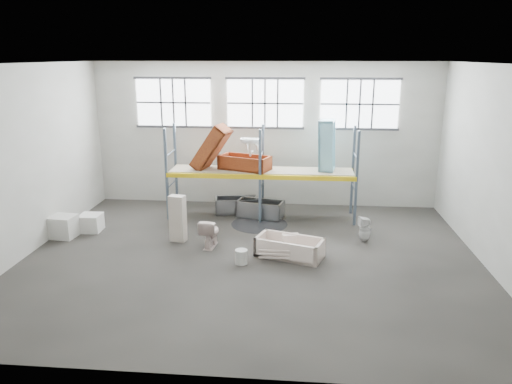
# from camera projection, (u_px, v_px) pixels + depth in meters

# --- Properties ---
(floor) EXTENTS (12.00, 10.00, 0.10)m
(floor) POSITION_uv_depth(u_px,v_px,m) (251.00, 260.00, 12.97)
(floor) COLOR #46423D
(floor) RESTS_ON ground
(ceiling) EXTENTS (12.00, 10.00, 0.10)m
(ceiling) POSITION_uv_depth(u_px,v_px,m) (250.00, 61.00, 11.59)
(ceiling) COLOR silver
(ceiling) RESTS_ON ground
(wall_back) EXTENTS (12.00, 0.10, 5.00)m
(wall_back) POSITION_uv_depth(u_px,v_px,m) (265.00, 135.00, 17.13)
(wall_back) COLOR #ADACA0
(wall_back) RESTS_ON ground
(wall_front) EXTENTS (12.00, 0.10, 5.00)m
(wall_front) POSITION_uv_depth(u_px,v_px,m) (217.00, 238.00, 7.44)
(wall_front) COLOR #B3B1A6
(wall_front) RESTS_ON ground
(wall_left) EXTENTS (0.10, 10.00, 5.00)m
(wall_left) POSITION_uv_depth(u_px,v_px,m) (22.00, 161.00, 12.81)
(wall_left) COLOR #ADAB9F
(wall_left) RESTS_ON ground
(wall_right) EXTENTS (0.10, 10.00, 5.00)m
(wall_right) POSITION_uv_depth(u_px,v_px,m) (500.00, 171.00, 11.76)
(wall_right) COLOR #A2A197
(wall_right) RESTS_ON ground
(window_left) EXTENTS (2.60, 0.04, 1.60)m
(window_left) POSITION_uv_depth(u_px,v_px,m) (174.00, 103.00, 17.00)
(window_left) COLOR white
(window_left) RESTS_ON wall_back
(window_mid) EXTENTS (2.60, 0.04, 1.60)m
(window_mid) POSITION_uv_depth(u_px,v_px,m) (265.00, 103.00, 16.72)
(window_mid) COLOR white
(window_mid) RESTS_ON wall_back
(window_right) EXTENTS (2.60, 0.04, 1.60)m
(window_right) POSITION_uv_depth(u_px,v_px,m) (360.00, 104.00, 16.45)
(window_right) COLOR white
(window_right) RESTS_ON wall_back
(rack_upright_la) EXTENTS (0.08, 0.08, 3.00)m
(rack_upright_la) POSITION_uv_depth(u_px,v_px,m) (167.00, 175.00, 15.59)
(rack_upright_la) COLOR slate
(rack_upright_la) RESTS_ON floor
(rack_upright_lb) EXTENTS (0.08, 0.08, 3.00)m
(rack_upright_lb) POSITION_uv_depth(u_px,v_px,m) (176.00, 167.00, 16.75)
(rack_upright_lb) COLOR slate
(rack_upright_lb) RESTS_ON floor
(rack_upright_ma) EXTENTS (0.08, 0.08, 3.00)m
(rack_upright_ma) POSITION_uv_depth(u_px,v_px,m) (260.00, 177.00, 15.33)
(rack_upright_ma) COLOR slate
(rack_upright_ma) RESTS_ON floor
(rack_upright_mb) EXTENTS (0.08, 0.08, 3.00)m
(rack_upright_mb) POSITION_uv_depth(u_px,v_px,m) (263.00, 168.00, 16.49)
(rack_upright_mb) COLOR slate
(rack_upright_mb) RESTS_ON floor
(rack_upright_ra) EXTENTS (0.08, 0.08, 3.00)m
(rack_upright_ra) POSITION_uv_depth(u_px,v_px,m) (357.00, 179.00, 15.07)
(rack_upright_ra) COLOR slate
(rack_upright_ra) RESTS_ON floor
(rack_upright_rb) EXTENTS (0.08, 0.08, 3.00)m
(rack_upright_rb) POSITION_uv_depth(u_px,v_px,m) (353.00, 170.00, 16.23)
(rack_upright_rb) COLOR slate
(rack_upright_rb) RESTS_ON floor
(rack_beam_front) EXTENTS (6.00, 0.10, 0.14)m
(rack_beam_front) POSITION_uv_depth(u_px,v_px,m) (260.00, 177.00, 15.33)
(rack_beam_front) COLOR yellow
(rack_beam_front) RESTS_ON floor
(rack_beam_back) EXTENTS (6.00, 0.10, 0.14)m
(rack_beam_back) POSITION_uv_depth(u_px,v_px,m) (263.00, 168.00, 16.49)
(rack_beam_back) COLOR yellow
(rack_beam_back) RESTS_ON floor
(shelf_deck) EXTENTS (5.90, 1.10, 0.03)m
(shelf_deck) POSITION_uv_depth(u_px,v_px,m) (262.00, 170.00, 15.89)
(shelf_deck) COLOR gray
(shelf_deck) RESTS_ON floor
(wet_patch) EXTENTS (1.80, 1.80, 0.00)m
(wet_patch) POSITION_uv_depth(u_px,v_px,m) (259.00, 224.00, 15.55)
(wet_patch) COLOR black
(wet_patch) RESTS_ON floor
(bathtub_beige) EXTENTS (1.92, 1.34, 0.52)m
(bathtub_beige) POSITION_uv_depth(u_px,v_px,m) (290.00, 247.00, 12.99)
(bathtub_beige) COLOR silver
(bathtub_beige) RESTS_ON floor
(cistern_spare) EXTENTS (0.50, 0.34, 0.43)m
(cistern_spare) POSITION_uv_depth(u_px,v_px,m) (291.00, 242.00, 13.32)
(cistern_spare) COLOR silver
(cistern_spare) RESTS_ON bathtub_beige
(sink_in_tub) EXTENTS (0.48, 0.48, 0.14)m
(sink_in_tub) POSITION_uv_depth(u_px,v_px,m) (276.00, 246.00, 13.33)
(sink_in_tub) COLOR beige
(sink_in_tub) RESTS_ON bathtub_beige
(toilet_beige) EXTENTS (0.55, 0.85, 0.82)m
(toilet_beige) POSITION_uv_depth(u_px,v_px,m) (210.00, 233.00, 13.63)
(toilet_beige) COLOR silver
(toilet_beige) RESTS_ON floor
(cistern_tall) EXTENTS (0.49, 0.37, 1.36)m
(cistern_tall) POSITION_uv_depth(u_px,v_px,m) (178.00, 218.00, 13.99)
(cistern_tall) COLOR beige
(cistern_tall) RESTS_ON floor
(toilet_white) EXTENTS (0.41, 0.41, 0.73)m
(toilet_white) POSITION_uv_depth(u_px,v_px,m) (365.00, 229.00, 14.05)
(toilet_white) COLOR white
(toilet_white) RESTS_ON floor
(steel_tub_left) EXTENTS (1.51, 0.89, 0.52)m
(steel_tub_left) POSITION_uv_depth(u_px,v_px,m) (236.00, 205.00, 16.63)
(steel_tub_left) COLOR #94969B
(steel_tub_left) RESTS_ON floor
(steel_tub_right) EXTENTS (1.62, 1.01, 0.55)m
(steel_tub_right) POSITION_uv_depth(u_px,v_px,m) (260.00, 209.00, 16.20)
(steel_tub_right) COLOR #96989D
(steel_tub_right) RESTS_ON floor
(rust_tub_flat) EXTENTS (1.80, 1.29, 0.46)m
(rust_tub_flat) POSITION_uv_depth(u_px,v_px,m) (245.00, 163.00, 15.87)
(rust_tub_flat) COLOR brown
(rust_tub_flat) RESTS_ON shelf_deck
(rust_tub_tilted) EXTENTS (1.43, 1.02, 1.58)m
(rust_tub_tilted) POSITION_uv_depth(u_px,v_px,m) (211.00, 148.00, 15.80)
(rust_tub_tilted) COLOR #9A4717
(rust_tub_tilted) RESTS_ON shelf_deck
(sink_on_shelf) EXTENTS (0.76, 0.65, 0.58)m
(sink_on_shelf) POSITION_uv_depth(u_px,v_px,m) (250.00, 155.00, 15.67)
(sink_on_shelf) COLOR silver
(sink_on_shelf) RESTS_ON rust_tub_flat
(blue_tub_upright) EXTENTS (0.64, 0.85, 1.67)m
(blue_tub_upright) POSITION_uv_depth(u_px,v_px,m) (327.00, 146.00, 15.64)
(blue_tub_upright) COLOR #86C8DB
(blue_tub_upright) RESTS_ON shelf_deck
(bucket) EXTENTS (0.41, 0.41, 0.37)m
(bucket) POSITION_uv_depth(u_px,v_px,m) (241.00, 257.00, 12.56)
(bucket) COLOR beige
(bucket) RESTS_ON floor
(carton_near) EXTENTS (0.81, 0.71, 0.64)m
(carton_near) POSITION_uv_depth(u_px,v_px,m) (63.00, 226.00, 14.38)
(carton_near) COLOR silver
(carton_near) RESTS_ON floor
(carton_far) EXTENTS (0.64, 0.64, 0.52)m
(carton_far) POSITION_uv_depth(u_px,v_px,m) (91.00, 223.00, 14.89)
(carton_far) COLOR silver
(carton_far) RESTS_ON floor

